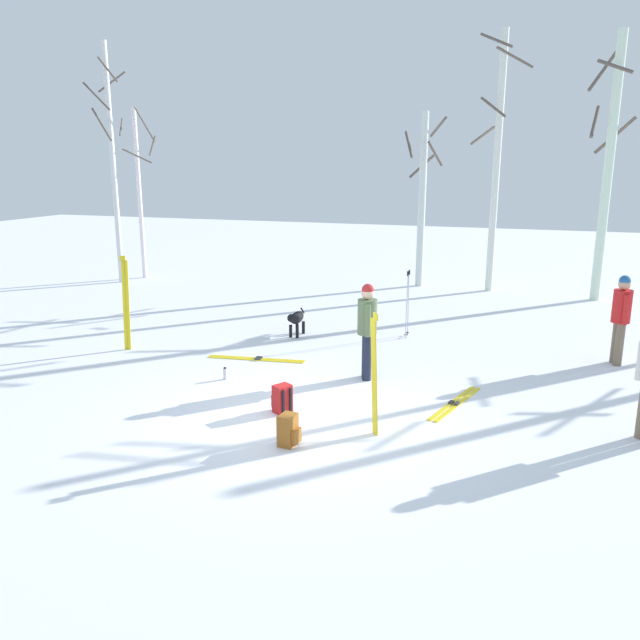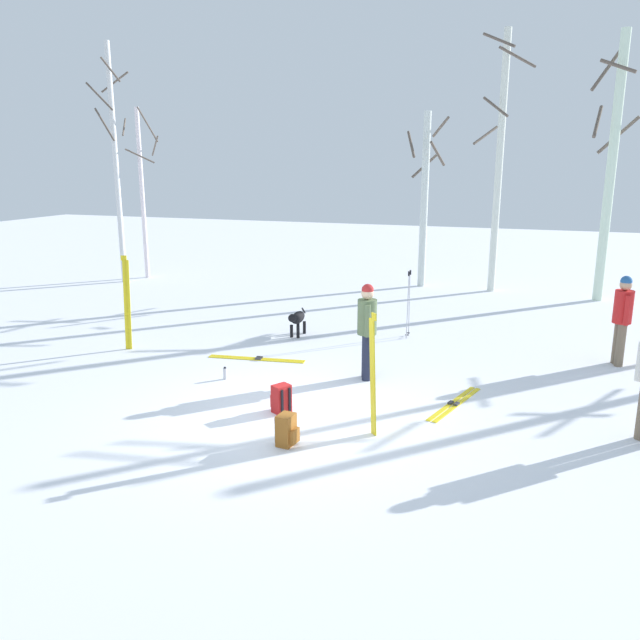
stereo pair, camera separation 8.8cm
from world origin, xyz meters
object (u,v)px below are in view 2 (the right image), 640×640
object	(u,v)px
ski_pair_lying_0	(455,404)
birch_tree_1	(142,190)
ski_pair_planted_0	(127,303)
ski_pair_lying_1	(257,359)
backpack_0	(287,430)
birch_tree_2	(425,196)
dog	(297,319)
backpack_1	(281,399)
birch_tree_0	(115,162)
water_bottle_0	(225,373)
birch_tree_3	(499,160)
ski_pair_planted_1	(373,375)
ski_poles_0	(409,302)
person_2	(622,315)
birch_tree_4	(611,165)
person_0	(367,325)

from	to	relation	value
ski_pair_lying_0	birch_tree_1	world-z (taller)	birch_tree_1
ski_pair_planted_0	ski_pair_lying_1	bearing A→B (deg)	4.58
backpack_0	birch_tree_2	bearing A→B (deg)	91.70
dog	backpack_1	xyz separation A→B (m)	(1.36, -4.18, -0.17)
ski_pair_planted_0	birch_tree_0	size ratio (longest dim) A/B	0.27
water_bottle_0	birch_tree_3	size ratio (longest dim) A/B	0.03
ski_pair_planted_1	ski_poles_0	bearing A→B (deg)	96.00
ski_pair_lying_0	dog	bearing A→B (deg)	142.27
person_2	backpack_1	xyz separation A→B (m)	(-5.13, -4.28, -0.77)
birch_tree_1	backpack_1	bearing A→B (deg)	-46.97
ski_pair_planted_1	ski_pair_lying_0	world-z (taller)	ski_pair_planted_1
backpack_0	water_bottle_0	xyz separation A→B (m)	(-2.05, 2.13, -0.11)
backpack_0	birch_tree_1	size ratio (longest dim) A/B	0.08
birch_tree_3	birch_tree_4	xyz separation A→B (m)	(2.91, -0.36, -0.13)
ski_pair_lying_0	backpack_1	size ratio (longest dim) A/B	3.92
person_2	backpack_0	xyz separation A→B (m)	(-4.61, -5.34, -0.77)
birch_tree_1	birch_tree_3	distance (m)	11.15
water_bottle_0	birch_tree_3	bearing A→B (deg)	68.64
ski_poles_0	backpack_1	size ratio (longest dim) A/B	3.36
ski_pair_lying_0	birch_tree_0	size ratio (longest dim) A/B	0.24
person_0	dog	size ratio (longest dim) A/B	1.92
water_bottle_0	birch_tree_3	world-z (taller)	birch_tree_3
dog	birch_tree_4	bearing A→B (deg)	43.72
backpack_0	backpack_1	xyz separation A→B (m)	(-0.53, 1.06, 0.00)
ski_pair_lying_0	birch_tree_4	world-z (taller)	birch_tree_4
birch_tree_1	birch_tree_3	bearing A→B (deg)	7.43
ski_pair_planted_1	birch_tree_4	size ratio (longest dim) A/B	0.25
ski_pair_lying_0	birch_tree_2	size ratio (longest dim) A/B	0.33
person_2	ski_pair_lying_0	bearing A→B (deg)	-130.68
ski_pair_planted_0	backpack_0	xyz separation A→B (m)	(4.77, -3.16, -0.75)
birch_tree_1	birch_tree_3	xyz separation A→B (m)	(11.01, 1.44, 0.92)
water_bottle_0	birch_tree_4	world-z (taller)	birch_tree_4
birch_tree_1	dog	bearing A→B (deg)	-35.06
dog	birch_tree_3	size ratio (longest dim) A/B	0.12
person_2	ski_pair_lying_1	bearing A→B (deg)	-163.48
person_2	water_bottle_0	world-z (taller)	person_2
ski_pair_lying_0	birch_tree_1	xyz separation A→B (m)	(-11.22, 8.15, 2.87)
ski_pair_lying_0	birch_tree_1	bearing A→B (deg)	144.00
ski_pair_planted_0	birch_tree_2	distance (m)	10.01
birch_tree_0	birch_tree_2	bearing A→B (deg)	14.92
person_2	birch_tree_0	world-z (taller)	birch_tree_0
dog	backpack_1	bearing A→B (deg)	-72.00
ski_pair_planted_1	birch_tree_4	world-z (taller)	birch_tree_4
ski_pair_lying_1	birch_tree_1	world-z (taller)	birch_tree_1
birch_tree_1	birch_tree_4	world-z (taller)	birch_tree_4
birch_tree_2	ski_poles_0	bearing A→B (deg)	-82.41
backpack_1	birch_tree_1	size ratio (longest dim) A/B	0.08
person_2	water_bottle_0	distance (m)	7.44
ski_pair_planted_0	ski_poles_0	size ratio (longest dim) A/B	1.31
ski_poles_0	water_bottle_0	world-z (taller)	ski_poles_0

